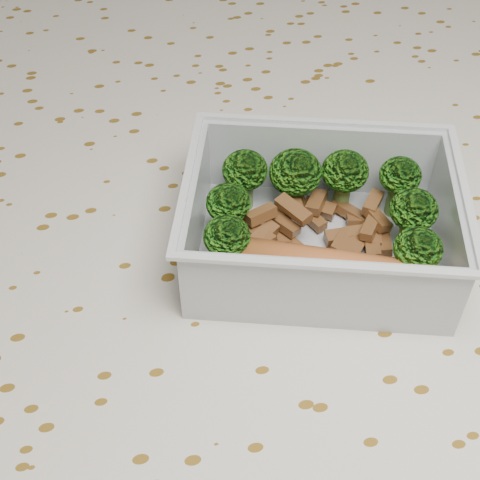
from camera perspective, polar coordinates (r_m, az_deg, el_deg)
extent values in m
cube|color=brown|center=(0.51, 0.29, -3.89)|extent=(1.40, 0.90, 0.04)
cube|color=silver|center=(0.49, 0.30, -2.16)|extent=(1.46, 0.96, 0.01)
cube|color=silver|center=(0.92, -6.23, 15.92)|extent=(1.46, 0.01, 0.18)
cube|color=silver|center=(0.50, 6.58, -0.88)|extent=(0.21, 0.19, 0.00)
cube|color=silver|center=(0.53, 6.89, 6.87)|extent=(0.18, 0.06, 0.06)
cube|color=silver|center=(0.43, 6.91, -4.50)|extent=(0.18, 0.06, 0.06)
cube|color=silver|center=(0.49, 17.31, 1.09)|extent=(0.04, 0.13, 0.06)
cube|color=silver|center=(0.48, -3.75, 2.38)|extent=(0.04, 0.13, 0.06)
cube|color=silver|center=(0.51, 7.20, 9.95)|extent=(0.19, 0.06, 0.00)
cube|color=silver|center=(0.40, 7.30, -2.18)|extent=(0.19, 0.06, 0.00)
cube|color=silver|center=(0.47, 18.70, 3.77)|extent=(0.05, 0.13, 0.00)
cube|color=silver|center=(0.46, -4.54, 5.26)|extent=(0.05, 0.13, 0.00)
cylinder|color=#608C3F|center=(0.52, 0.42, 3.93)|extent=(0.02, 0.02, 0.02)
ellipsoid|color=#3C8C16|center=(0.50, 0.43, 5.99)|extent=(0.03, 0.03, 0.03)
cylinder|color=#608C3F|center=(0.52, 4.58, 3.72)|extent=(0.02, 0.02, 0.02)
ellipsoid|color=#3C8C16|center=(0.50, 4.75, 5.77)|extent=(0.04, 0.04, 0.03)
cylinder|color=#608C3F|center=(0.52, 8.65, 3.80)|extent=(0.02, 0.02, 0.02)
ellipsoid|color=#3C8C16|center=(0.51, 8.95, 5.83)|extent=(0.04, 0.04, 0.03)
cylinder|color=#608C3F|center=(0.53, 13.08, 3.39)|extent=(0.02, 0.02, 0.03)
ellipsoid|color=#3C8C16|center=(0.51, 13.52, 5.38)|extent=(0.03, 0.03, 0.03)
cylinder|color=#608C3F|center=(0.49, -0.99, 1.10)|extent=(0.02, 0.02, 0.03)
ellipsoid|color=#3C8C16|center=(0.47, -1.02, 3.17)|extent=(0.03, 0.03, 0.03)
cylinder|color=#608C3F|center=(0.50, 14.12, 0.51)|extent=(0.02, 0.02, 0.02)
ellipsoid|color=#3C8C16|center=(0.49, 14.62, 2.51)|extent=(0.03, 0.03, 0.03)
cylinder|color=#608C3F|center=(0.47, -1.09, -1.76)|extent=(0.02, 0.02, 0.03)
ellipsoid|color=#3C8C16|center=(0.45, -1.13, 0.31)|extent=(0.03, 0.03, 0.03)
cylinder|color=#608C3F|center=(0.48, 14.40, -2.73)|extent=(0.02, 0.02, 0.03)
ellipsoid|color=#3C8C16|center=(0.46, 14.95, -0.73)|extent=(0.03, 0.03, 0.03)
cube|color=brown|center=(0.49, 4.58, 2.62)|extent=(0.02, 0.03, 0.01)
cube|color=brown|center=(0.48, 1.28, 0.76)|extent=(0.03, 0.03, 0.01)
cube|color=brown|center=(0.51, 6.55, 3.23)|extent=(0.02, 0.03, 0.01)
cube|color=brown|center=(0.50, 4.67, 3.08)|extent=(0.01, 0.02, 0.01)
cube|color=brown|center=(0.50, 8.89, 0.33)|extent=(0.03, 0.01, 0.01)
cube|color=brown|center=(0.50, 3.68, 0.78)|extent=(0.02, 0.03, 0.01)
cube|color=brown|center=(0.50, 11.06, 1.02)|extent=(0.02, 0.02, 0.01)
cube|color=brown|center=(0.50, 11.17, -0.12)|extent=(0.02, 0.03, 0.01)
cube|color=brown|center=(0.51, 6.01, 2.02)|extent=(0.02, 0.03, 0.01)
cube|color=brown|center=(0.52, 6.81, 2.71)|extent=(0.03, 0.02, 0.01)
cube|color=brown|center=(0.51, 10.59, 1.64)|extent=(0.03, 0.02, 0.01)
cube|color=brown|center=(0.50, 11.62, 1.80)|extent=(0.02, 0.03, 0.01)
cube|color=brown|center=(0.50, 12.01, -0.17)|extent=(0.02, 0.03, 0.01)
cube|color=brown|center=(0.52, 4.40, 2.73)|extent=(0.03, 0.02, 0.01)
cube|color=brown|center=(0.48, 2.00, 0.41)|extent=(0.03, 0.02, 0.01)
cube|color=brown|center=(0.51, 11.27, 3.12)|extent=(0.02, 0.02, 0.01)
cube|color=brown|center=(0.49, 3.51, 1.52)|extent=(0.03, 0.03, 0.01)
cube|color=brown|center=(0.48, 1.80, 2.18)|extent=(0.02, 0.02, 0.01)
cube|color=brown|center=(0.51, 11.24, 0.77)|extent=(0.02, 0.04, 0.01)
cube|color=brown|center=(0.50, 10.52, 0.59)|extent=(0.03, 0.01, 0.01)
cube|color=brown|center=(0.49, 8.73, -0.32)|extent=(0.03, 0.03, 0.01)
cube|color=brown|center=(0.52, 9.45, 2.30)|extent=(0.03, 0.03, 0.01)
cube|color=brown|center=(0.49, 4.61, -0.60)|extent=(0.02, 0.03, 0.01)
cube|color=brown|center=(0.49, 9.60, -0.93)|extent=(0.03, 0.03, 0.01)
cylinder|color=#AC592A|center=(0.45, 7.34, -2.55)|extent=(0.13, 0.08, 0.03)
sphere|color=#AC592A|center=(0.46, 15.60, -3.70)|extent=(0.03, 0.03, 0.03)
sphere|color=#AC592A|center=(0.46, -0.89, -1.36)|extent=(0.03, 0.03, 0.03)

